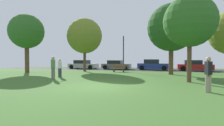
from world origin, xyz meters
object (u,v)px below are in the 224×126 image
object	(u,v)px
person_bystander	(208,72)
street_lamp_post	(123,54)
parked_car_grey	(116,65)
oak_tree_right	(27,32)
person_thrower	(53,66)
maple_tree_far	(85,36)
frisbee_disc	(57,61)
birch_tree_lone	(190,21)
oak_tree_left	(171,28)
park_bench	(119,68)
parked_car_silver	(83,65)
parked_car_blue	(153,65)
parked_car_red	(194,66)
person_catcher	(60,67)

from	to	relation	value
person_bystander	street_lamp_post	xyz separation A→B (m)	(-7.09, 12.33, 1.27)
parked_car_grey	oak_tree_right	bearing A→B (deg)	-133.24
person_thrower	street_lamp_post	bearing A→B (deg)	-30.44
maple_tree_far	frisbee_disc	size ratio (longest dim) A/B	21.06
birch_tree_lone	street_lamp_post	distance (m)	11.14
oak_tree_left	park_bench	bearing A→B (deg)	165.01
birch_tree_lone	parked_car_grey	bearing A→B (deg)	125.09
person_thrower	park_bench	world-z (taller)	person_thrower
parked_car_silver	park_bench	xyz separation A→B (m)	(7.12, -4.81, -0.16)
oak_tree_right	street_lamp_post	distance (m)	11.81
oak_tree_left	frisbee_disc	xyz separation A→B (m)	(-9.33, -6.13, -3.37)
park_bench	birch_tree_lone	bearing A→B (deg)	133.34
parked_car_blue	oak_tree_left	bearing A→B (deg)	-72.09
park_bench	parked_car_red	bearing A→B (deg)	-151.95
birch_tree_lone	oak_tree_left	world-z (taller)	oak_tree_left
street_lamp_post	parked_car_red	bearing A→B (deg)	21.66
birch_tree_lone	parked_car_red	bearing A→B (deg)	79.90
maple_tree_far	parked_car_blue	bearing A→B (deg)	35.13
oak_tree_left	parked_car_grey	size ratio (longest dim) A/B	1.69
birch_tree_lone	parked_car_silver	xyz separation A→B (m)	(-14.05, 12.16, -3.60)
oak_tree_left	parked_car_silver	bearing A→B (deg)	153.87
parked_car_silver	street_lamp_post	xyz separation A→B (m)	(7.38, -3.47, 1.63)
parked_car_silver	park_bench	distance (m)	8.59
maple_tree_far	street_lamp_post	size ratio (longest dim) A/B	1.48
person_bystander	parked_car_blue	distance (m)	16.72
person_catcher	person_bystander	size ratio (longest dim) A/B	0.90
parked_car_silver	person_catcher	bearing A→B (deg)	-73.23
birch_tree_lone	parked_car_blue	distance (m)	13.55
park_bench	parked_car_blue	bearing A→B (deg)	-124.84
frisbee_disc	park_bench	world-z (taller)	frisbee_disc
park_bench	street_lamp_post	distance (m)	2.25
oak_tree_right	parked_car_grey	world-z (taller)	oak_tree_right
oak_tree_right	person_thrower	world-z (taller)	oak_tree_right
person_thrower	parked_car_grey	distance (m)	13.58
person_thrower	parked_car_red	bearing A→B (deg)	-53.63
person_bystander	parked_car_blue	bearing A→B (deg)	-6.88
oak_tree_right	person_thrower	distance (m)	9.03
frisbee_disc	person_catcher	bearing A→B (deg)	100.97
maple_tree_far	birch_tree_lone	world-z (taller)	maple_tree_far
oak_tree_left	maple_tree_far	bearing A→B (deg)	173.18
parked_car_red	oak_tree_right	bearing A→B (deg)	-155.41
maple_tree_far	frisbee_disc	world-z (taller)	maple_tree_far
birch_tree_lone	park_bench	size ratio (longest dim) A/B	3.77
person_catcher	person_bystander	xyz separation A→B (m)	(10.84, -3.78, 0.11)
person_thrower	parked_car_red	world-z (taller)	person_thrower
person_thrower	person_catcher	bearing A→B (deg)	0.00
park_bench	street_lamp_post	xyz separation A→B (m)	(0.26, 1.34, 1.79)
person_bystander	parked_car_red	xyz separation A→B (m)	(1.77, 15.85, -0.34)
oak_tree_right	oak_tree_left	world-z (taller)	oak_tree_left
parked_car_red	parked_car_grey	bearing A→B (deg)	179.51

